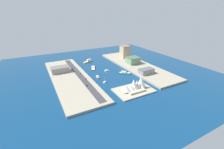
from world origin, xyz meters
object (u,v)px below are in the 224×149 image
ferry_yellow_fast (88,61)px  warehouse_low_gray (146,71)px  ferry_green_doubledeck (125,73)px  traffic_light_waterfront (78,67)px  barge_flat_brown (93,68)px  apartment_midrise_tan (125,52)px  pickup_red (86,79)px  van_white (76,69)px  hatchback_blue (72,68)px  terminal_long_green (133,60)px  sedan_silver (80,73)px  sailboat_small_white (105,82)px  tugboat_red (98,77)px  yacht_sleek_gray (107,71)px  suv_black (87,85)px  carpark_squat_concrete (60,69)px  opera_landmark (135,85)px

ferry_yellow_fast → warehouse_low_gray: size_ratio=0.89×
ferry_green_doubledeck → traffic_light_waterfront: bearing=-39.0°
barge_flat_brown → apartment_midrise_tan: 117.15m
ferry_green_doubledeck → barge_flat_brown: 78.99m
pickup_red → ferry_yellow_fast: bearing=-112.2°
barge_flat_brown → warehouse_low_gray: warehouse_low_gray is taller
van_white → barge_flat_brown: bearing=177.5°
hatchback_blue → traffic_light_waterfront: 16.50m
terminal_long_green → sedan_silver: 138.95m
sailboat_small_white → tugboat_red: bearing=-83.1°
tugboat_red → ferry_green_doubledeck: bearing=172.8°
ferry_yellow_fast → yacht_sleek_gray: bearing=99.7°
ferry_green_doubledeck → suv_black: bearing=13.2°
ferry_green_doubledeck → apartment_midrise_tan: 116.46m
warehouse_low_gray → traffic_light_waterfront: bearing=-38.8°
barge_flat_brown → van_white: 40.45m
hatchback_blue → traffic_light_waterfront: bearing=137.9°
yacht_sleek_gray → carpark_squat_concrete: size_ratio=0.30×
sedan_silver → traffic_light_waterfront: (-5.28, -30.52, 3.41)m
carpark_squat_concrete → terminal_long_green: terminal_long_green is taller
barge_flat_brown → pickup_red: bearing=56.1°
terminal_long_green → hatchback_blue: 150.51m
warehouse_low_gray → hatchback_blue: (131.15, -106.59, -4.53)m
apartment_midrise_tan → yacht_sleek_gray: bearing=35.5°
traffic_light_waterfront → apartment_midrise_tan: bearing=-168.8°
sailboat_small_white → hatchback_blue: sailboat_small_white is taller
yacht_sleek_gray → sedan_silver: 60.95m
terminal_long_green → opera_landmark: 135.25m
sailboat_small_white → van_white: (31.47, -83.29, 3.40)m
yacht_sleek_gray → warehouse_low_gray: size_ratio=0.36×
terminal_long_green → suv_black: size_ratio=6.02×
sedan_silver → suv_black: sedan_silver is taller
ferry_yellow_fast → traffic_light_waterfront: size_ratio=4.34×
yacht_sleek_gray → tugboat_red: size_ratio=1.02×
yacht_sleek_gray → warehouse_low_gray: 87.87m
ferry_yellow_fast → barge_flat_brown: (5.78, 50.84, -1.07)m
yacht_sleek_gray → warehouse_low_gray: warehouse_low_gray is taller
warehouse_low_gray → hatchback_blue: 169.06m
ferry_green_doubledeck → ferry_yellow_fast: 121.23m
pickup_red → opera_landmark: size_ratio=0.09×
yacht_sleek_gray → traffic_light_waterfront: size_ratio=1.76×
terminal_long_green → tugboat_red: bearing=16.5°
traffic_light_waterfront → opera_landmark: opera_landmark is taller
yacht_sleek_gray → tugboat_red: (31.86, 23.93, 0.26)m
yacht_sleek_gray → traffic_light_waterfront: (55.37, -35.84, 6.53)m
hatchback_blue → pickup_red: hatchback_blue is taller
ferry_green_doubledeck → traffic_light_waterfront: size_ratio=3.51×
sailboat_small_white → sedan_silver: bearing=-60.1°
ferry_green_doubledeck → suv_black: 96.56m
tugboat_red → barge_flat_brown: tugboat_red is taller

